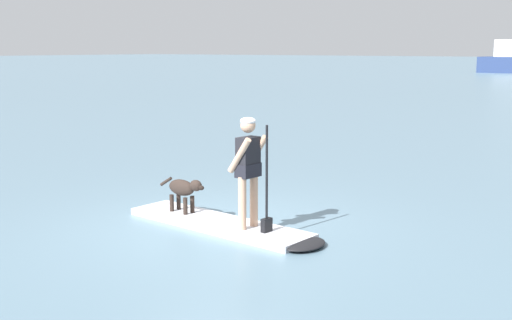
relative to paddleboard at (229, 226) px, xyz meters
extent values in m
plane|color=slate|center=(-0.23, 0.02, -0.05)|extent=(400.00, 400.00, 0.00)
cube|color=silver|center=(-0.23, 0.02, 0.00)|extent=(3.27, 1.03, 0.10)
ellipsoid|color=black|center=(1.38, -0.11, 0.00)|extent=(0.62, 0.78, 0.10)
cylinder|color=tan|center=(0.40, 0.10, 0.44)|extent=(0.12, 0.12, 0.78)
cylinder|color=tan|center=(0.38, -0.16, 0.44)|extent=(0.12, 0.12, 0.78)
cube|color=black|center=(0.39, -0.03, 0.91)|extent=(0.25, 0.38, 0.20)
cube|color=black|center=(0.39, -0.03, 1.12)|extent=(0.23, 0.35, 0.57)
sphere|color=tan|center=(0.39, -0.03, 1.57)|extent=(0.22, 0.22, 0.22)
ellipsoid|color=white|center=(0.39, -0.03, 1.63)|extent=(0.23, 0.23, 0.11)
cylinder|color=tan|center=(0.40, 0.16, 1.15)|extent=(0.42, 0.12, 0.54)
cylinder|color=tan|center=(0.37, -0.22, 1.15)|extent=(0.42, 0.12, 0.54)
cylinder|color=black|center=(0.74, -0.06, 0.82)|extent=(0.04, 0.04, 1.55)
cube|color=black|center=(0.74, -0.06, 0.15)|extent=(0.09, 0.19, 0.20)
ellipsoid|color=#2D231E|center=(-1.03, 0.08, 0.45)|extent=(0.55, 0.26, 0.26)
ellipsoid|color=#2D231E|center=(-0.70, 0.05, 0.53)|extent=(0.23, 0.18, 0.18)
ellipsoid|color=black|center=(-0.59, 0.05, 0.51)|extent=(0.13, 0.09, 0.08)
cylinder|color=#2D231E|center=(-1.39, 0.11, 0.50)|extent=(0.27, 0.07, 0.18)
cylinder|color=#2D231E|center=(-0.86, 0.14, 0.19)|extent=(0.07, 0.07, 0.27)
cylinder|color=#2D231E|center=(-0.87, -0.01, 0.19)|extent=(0.07, 0.07, 0.27)
cylinder|color=#2D231E|center=(-1.18, 0.17, 0.19)|extent=(0.07, 0.07, 0.27)
cylinder|color=#2D231E|center=(-1.19, 0.01, 0.19)|extent=(0.07, 0.07, 0.27)
camera|label=1|loc=(5.84, -7.38, 2.66)|focal=45.01mm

